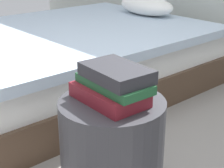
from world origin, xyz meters
TOP-DOWN VIEW (x-y plane):
  - bed at (-1.22, 0.71)m, footprint 1.57×2.03m
  - side_table at (0.00, 0.00)m, footprint 0.41×0.41m
  - book_maroon at (-0.01, -0.01)m, footprint 0.29×0.19m
  - book_forest at (0.01, 0.01)m, footprint 0.30×0.17m
  - book_charcoal at (0.01, 0.01)m, footprint 0.27×0.19m

SIDE VIEW (x-z plane):
  - bed at x=-1.22m, z-range -0.08..0.54m
  - side_table at x=0.00m, z-range 0.00..0.50m
  - book_maroon at x=-0.01m, z-range 0.50..0.55m
  - book_forest at x=0.01m, z-range 0.55..0.58m
  - book_charcoal at x=0.01m, z-range 0.58..0.63m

